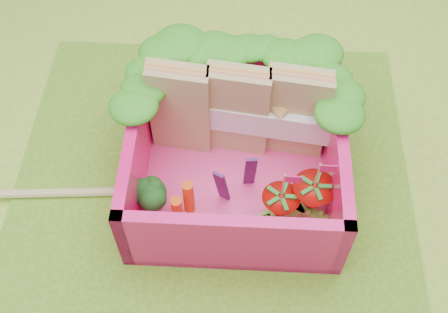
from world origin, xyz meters
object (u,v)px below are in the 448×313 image
strawberry_left (280,206)px  strawberry_right (312,198)px  bento_box (236,155)px  sandwich_stack (239,111)px  broccoli (151,191)px  chopsticks (38,193)px

strawberry_left → strawberry_right: (0.20, 0.06, 0.01)m
bento_box → sandwich_stack: size_ratio=1.04×
bento_box → strawberry_left: bearing=-47.0°
broccoli → strawberry_right: size_ratio=0.62×
sandwich_stack → broccoli: bearing=-134.4°
sandwich_stack → strawberry_left: size_ratio=2.66×
bento_box → strawberry_right: strawberry_right is taller
strawberry_right → chopsticks: size_ratio=0.25×
sandwich_stack → broccoli: 0.75m
strawberry_left → chopsticks: size_ratio=0.23×
bento_box → sandwich_stack: bearing=89.0°
broccoli → chopsticks: broccoli is taller
sandwich_stack → strawberry_left: (0.27, -0.56, -0.21)m
sandwich_stack → strawberry_left: bearing=-64.0°
strawberry_right → chopsticks: bearing=178.5°
strawberry_left → strawberry_right: 0.21m
sandwich_stack → strawberry_right: (0.47, -0.50, -0.20)m
strawberry_right → chopsticks: 1.76m
bento_box → chopsticks: size_ratio=0.64×
bento_box → sandwich_stack: (0.00, 0.26, 0.11)m
strawberry_left → strawberry_right: bearing=17.5°
sandwich_stack → broccoli: size_ratio=4.01×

